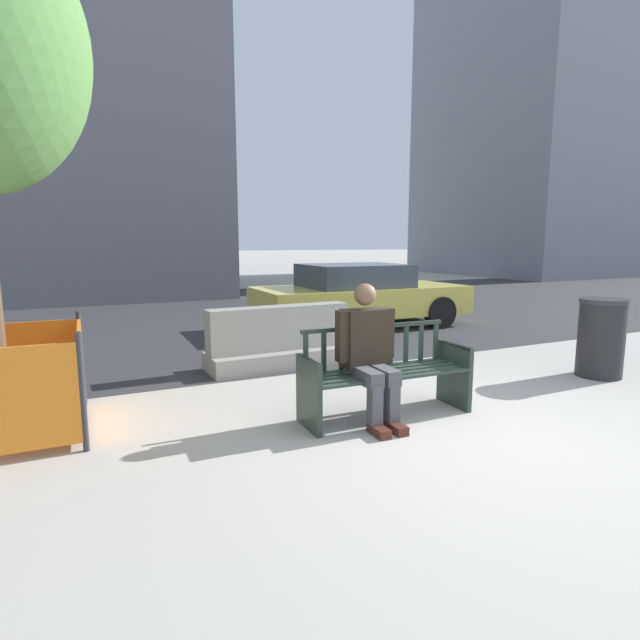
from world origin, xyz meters
The scene contains 8 objects.
ground_plane centered at (0.00, 0.00, 0.00)m, with size 200.00×200.00×0.00m, color #ADA89E.
street_asphalt centered at (0.00, 8.70, 0.00)m, with size 120.00×12.00×0.01m, color #333335.
street_bench centered at (-0.52, 0.86, 0.40)m, with size 1.71×0.58×0.88m.
seated_person centered at (-0.74, 0.81, 0.69)m, with size 0.58×0.73×1.31m.
jersey_barrier_centre centered at (-0.73, 3.16, 0.34)m, with size 2.03×0.76×0.84m.
car_taxi_near centered at (1.90, 5.54, 0.64)m, with size 4.26×1.98×1.27m.
trash_bin centered at (2.76, 0.92, 0.50)m, with size 0.57×0.57×1.00m.
building_far_right centered at (23.23, 17.05, 12.64)m, with size 16.93×9.91×25.27m.
Camera 1 is at (-3.14, -3.14, 1.69)m, focal length 28.00 mm.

